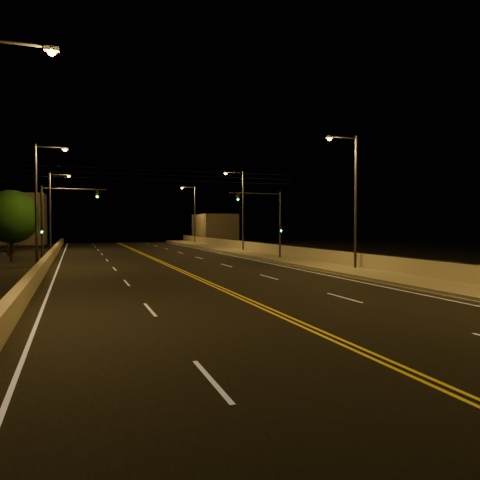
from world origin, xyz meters
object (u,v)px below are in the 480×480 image
object	(u,v)px
streetlight_2	(241,206)
traffic_signal_left	(55,216)
streetlight_1	(353,194)
traffic_signal_right	(271,217)
tree_2	(11,214)
streetlight_6	(52,207)
streetlight_5	(40,197)
tree_0	(11,217)
tree_1	(8,217)
streetlight_3	(193,211)

from	to	relation	value
streetlight_2	traffic_signal_left	xyz separation A→B (m)	(-20.38, -12.57, -1.52)
traffic_signal_left	streetlight_1	bearing A→B (deg)	-29.26
streetlight_1	traffic_signal_right	xyz separation A→B (m)	(-1.50, 11.42, -1.52)
streetlight_2	tree_2	xyz separation A→B (m)	(-26.32, 10.99, -0.89)
traffic_signal_right	tree_2	size ratio (longest dim) A/B	0.87
streetlight_1	streetlight_2	xyz separation A→B (m)	(0.00, 23.98, 0.00)
streetlight_6	traffic_signal_right	xyz separation A→B (m)	(19.98, -22.12, -1.52)
streetlight_5	tree_2	world-z (taller)	streetlight_5
traffic_signal_right	tree_0	world-z (taller)	tree_0
traffic_signal_left	streetlight_5	bearing A→B (deg)	-176.30
streetlight_2	tree_2	distance (m)	28.54
streetlight_5	traffic_signal_left	bearing A→B (deg)	3.70
streetlight_5	traffic_signal_left	size ratio (longest dim) A/B	1.50
traffic_signal_left	tree_1	xyz separation A→B (m)	(-5.32, 15.77, 0.12)
streetlight_2	tree_2	world-z (taller)	streetlight_2
tree_2	streetlight_2	bearing A→B (deg)	-22.65
streetlight_2	tree_1	distance (m)	25.94
streetlight_2	streetlight_6	distance (m)	23.50
streetlight_3	traffic_signal_right	size ratio (longest dim) A/B	1.50
streetlight_2	tree_2	size ratio (longest dim) A/B	1.31
tree_1	tree_2	size ratio (longest dim) A/B	0.89
streetlight_6	tree_2	distance (m)	5.14
traffic_signal_left	tree_2	size ratio (longest dim) A/B	0.87
traffic_signal_right	tree_2	distance (m)	34.23
streetlight_1	streetlight_5	size ratio (longest dim) A/B	1.00
streetlight_2	streetlight_3	xyz separation A→B (m)	(0.00, 24.03, 0.00)
streetlight_1	traffic_signal_left	bearing A→B (deg)	150.74
streetlight_1	tree_1	world-z (taller)	streetlight_1
streetlight_3	streetlight_5	distance (m)	42.49
streetlight_1	tree_2	world-z (taller)	streetlight_1
streetlight_1	tree_1	size ratio (longest dim) A/B	1.47
traffic_signal_right	tree_1	xyz separation A→B (m)	(-24.20, 15.77, 0.12)
streetlight_5	tree_1	world-z (taller)	streetlight_5
streetlight_3	traffic_signal_left	xyz separation A→B (m)	(-20.38, -36.60, -1.52)
streetlight_3	tree_0	world-z (taller)	streetlight_3
traffic_signal_right	tree_1	bearing A→B (deg)	146.91
streetlight_3	streetlight_5	xyz separation A→B (m)	(-21.47, -36.67, 0.00)
tree_1	streetlight_5	bearing A→B (deg)	-75.07
traffic_signal_left	tree_0	xyz separation A→B (m)	(-3.89, 6.31, 0.05)
streetlight_6	traffic_signal_right	world-z (taller)	streetlight_6
streetlight_1	tree_0	xyz separation A→B (m)	(-24.26, 17.72, -1.48)
tree_0	traffic_signal_right	bearing A→B (deg)	-15.48
streetlight_3	streetlight_1	bearing A→B (deg)	-90.00
streetlight_2	tree_1	size ratio (longest dim) A/B	1.47
streetlight_5	streetlight_2	bearing A→B (deg)	30.48
traffic_signal_right	traffic_signal_left	xyz separation A→B (m)	(-18.88, 0.00, 0.00)
streetlight_3	tree_0	bearing A→B (deg)	-128.70
streetlight_1	traffic_signal_left	distance (m)	23.41
streetlight_5	tree_2	bearing A→B (deg)	101.60
streetlight_1	tree_2	size ratio (longest dim) A/B	1.31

